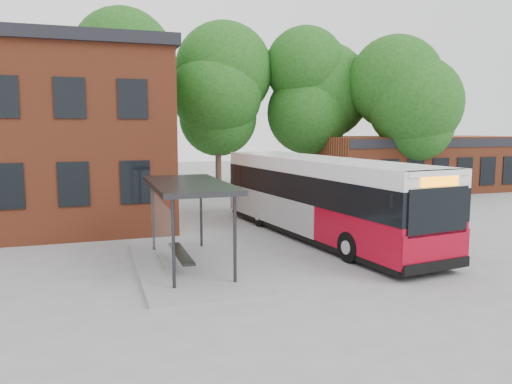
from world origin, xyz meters
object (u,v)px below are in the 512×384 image
object	(u,v)px
bus_shelter	(189,225)
bicycle_3	(371,192)
bicycle_2	(371,195)
bicycle_5	(371,191)
bicycle_7	(409,191)
bicycle_6	(396,196)
city_bus	(320,198)
bicycle_0	(333,197)

from	to	relation	value
bus_shelter	bicycle_3	xyz separation A→B (m)	(14.09, 11.81, -0.95)
bicycle_2	bicycle_5	distance (m)	1.41
bicycle_5	bicycle_7	xyz separation A→B (m)	(2.54, -0.50, -0.06)
bicycle_6	bicycle_5	bearing A→B (deg)	46.68
city_bus	bicycle_0	xyz separation A→B (m)	(4.78, 8.19, -1.26)
bicycle_0	bicycle_7	size ratio (longest dim) A/B	0.97
bicycle_0	bicycle_3	bearing A→B (deg)	-98.22
bicycle_0	bicycle_7	distance (m)	5.76
city_bus	bicycle_2	world-z (taller)	city_bus
city_bus	bicycle_7	bearing A→B (deg)	31.94
bicycle_3	bicycle_6	distance (m)	1.81
bus_shelter	bicycle_6	xyz separation A→B (m)	(14.82, 10.15, -0.99)
city_bus	bicycle_3	size ratio (longest dim) A/B	8.02
bicycle_5	bicycle_7	world-z (taller)	bicycle_5
city_bus	bicycle_3	bearing A→B (deg)	41.22
bus_shelter	bicycle_2	distance (m)	17.15
bicycle_0	bicycle_7	world-z (taller)	bicycle_7
bicycle_6	bicycle_0	bearing A→B (deg)	102.09
bus_shelter	bicycle_0	world-z (taller)	bus_shelter
bicycle_2	bicycle_7	distance (m)	3.33
bicycle_6	bicycle_2	bearing A→B (deg)	94.29
bicycle_2	bicycle_6	bearing A→B (deg)	-129.68
bicycle_0	bicycle_2	bearing A→B (deg)	-119.97
bus_shelter	bicycle_0	distance (m)	15.51
bicycle_0	bus_shelter	bearing A→B (deg)	112.72
bicycle_3	bicycle_7	bearing A→B (deg)	-102.13
bicycle_7	bicycle_2	bearing A→B (deg)	116.09
bicycle_3	bicycle_6	size ratio (longest dim) A/B	0.94
bicycle_5	bicycle_6	bearing A→B (deg)	-152.62
bicycle_3	bicycle_6	bearing A→B (deg)	-158.88
bicycle_5	bicycle_6	distance (m)	1.88
city_bus	bicycle_0	distance (m)	9.56
bicycle_2	bicycle_6	size ratio (longest dim) A/B	1.06
city_bus	bicycle_5	world-z (taller)	city_bus
bus_shelter	bicycle_7	xyz separation A→B (m)	(16.64, 11.39, -0.95)
bus_shelter	bicycle_2	bearing A→B (deg)	38.53
bus_shelter	bicycle_6	bearing A→B (deg)	34.41
bicycle_0	bicycle_3	world-z (taller)	bicycle_3
bicycle_0	bicycle_2	size ratio (longest dim) A/B	0.86
bus_shelter	bicycle_0	bearing A→B (deg)	45.27
bicycle_0	bicycle_6	world-z (taller)	bicycle_6
city_bus	bicycle_3	distance (m)	12.08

